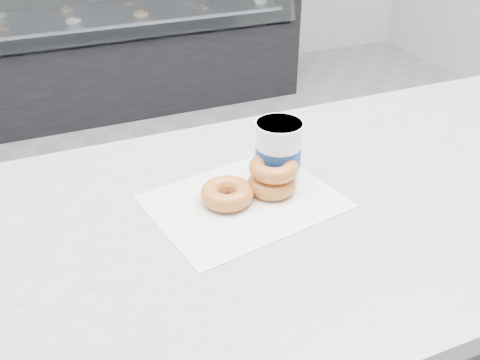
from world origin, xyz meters
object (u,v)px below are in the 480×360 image
object	(u,v)px
display_case	(105,29)
donut_single	(227,194)
counter	(324,350)
coffee_cup	(278,152)
donut_stack	(273,176)

from	to	relation	value
display_case	donut_single	world-z (taller)	display_case
donut_single	counter	bearing A→B (deg)	-14.25
counter	display_case	size ratio (longest dim) A/B	1.28
donut_single	coffee_cup	xyz separation A→B (m)	(0.12, 0.03, 0.05)
donut_stack	coffee_cup	distance (m)	0.05
display_case	coffee_cup	world-z (taller)	display_case
donut_stack	counter	bearing A→B (deg)	-24.76
coffee_cup	display_case	bearing A→B (deg)	99.07
donut_stack	coffee_cup	size ratio (longest dim) A/B	1.07
counter	display_case	bearing A→B (deg)	90.00
counter	display_case	world-z (taller)	display_case
display_case	coffee_cup	size ratio (longest dim) A/B	18.96
coffee_cup	donut_single	bearing A→B (deg)	-152.84
donut_single	display_case	bearing A→B (deg)	85.28
counter	display_case	distance (m)	2.72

